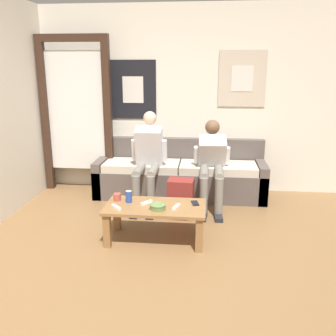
# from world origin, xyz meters

# --- Properties ---
(ground_plane) EXTENTS (18.00, 18.00, 0.00)m
(ground_plane) POSITION_xyz_m (0.00, 0.00, 0.00)
(ground_plane) COLOR brown
(wall_back) EXTENTS (10.00, 0.07, 2.55)m
(wall_back) POSITION_xyz_m (0.00, 2.68, 1.28)
(wall_back) COLOR silver
(wall_back) RESTS_ON ground_plane
(door_frame) EXTENTS (1.00, 0.10, 2.15)m
(door_frame) POSITION_xyz_m (-1.37, 2.46, 1.20)
(door_frame) COLOR #382319
(door_frame) RESTS_ON ground_plane
(couch) EXTENTS (2.30, 0.67, 0.76)m
(couch) POSITION_xyz_m (0.09, 2.34, 0.27)
(couch) COLOR #564C47
(couch) RESTS_ON ground_plane
(coffee_table) EXTENTS (1.02, 0.53, 0.38)m
(coffee_table) POSITION_xyz_m (-0.05, 0.93, 0.31)
(coffee_table) COLOR olive
(coffee_table) RESTS_ON ground_plane
(person_seated_adult) EXTENTS (0.47, 0.87, 1.18)m
(person_seated_adult) POSITION_xyz_m (-0.29, 1.98, 0.63)
(person_seated_adult) COLOR gray
(person_seated_adult) RESTS_ON ground_plane
(person_seated_teen) EXTENTS (0.47, 1.00, 1.06)m
(person_seated_teen) POSITION_xyz_m (0.52, 2.01, 0.59)
(person_seated_teen) COLOR gray
(person_seated_teen) RESTS_ON ground_plane
(backpack) EXTENTS (0.31, 0.28, 0.46)m
(backpack) POSITION_xyz_m (0.16, 1.57, 0.22)
(backpack) COLOR maroon
(backpack) RESTS_ON ground_plane
(ceramic_bowl) EXTENTS (0.16, 0.16, 0.06)m
(ceramic_bowl) POSITION_xyz_m (-0.02, 0.83, 0.41)
(ceramic_bowl) COLOR #607F47
(ceramic_bowl) RESTS_ON coffee_table
(pillar_candle) EXTENTS (0.08, 0.08, 0.09)m
(pillar_candle) POSITION_xyz_m (-0.47, 1.03, 0.41)
(pillar_candle) COLOR #B24C42
(pillar_candle) RESTS_ON coffee_table
(drink_can_blue) EXTENTS (0.07, 0.07, 0.12)m
(drink_can_blue) POSITION_xyz_m (-0.34, 0.99, 0.44)
(drink_can_blue) COLOR #28479E
(drink_can_blue) RESTS_ON coffee_table
(game_controller_near_left) EXTENTS (0.07, 0.15, 0.03)m
(game_controller_near_left) POSITION_xyz_m (0.16, 0.89, 0.39)
(game_controller_near_left) COLOR white
(game_controller_near_left) RESTS_ON coffee_table
(game_controller_near_right) EXTENTS (0.11, 0.14, 0.03)m
(game_controller_near_right) POSITION_xyz_m (-0.15, 0.97, 0.39)
(game_controller_near_right) COLOR white
(game_controller_near_right) RESTS_ON coffee_table
(game_controller_far_center) EXTENTS (0.12, 0.13, 0.03)m
(game_controller_far_center) POSITION_xyz_m (-0.43, 0.81, 0.39)
(game_controller_far_center) COLOR white
(game_controller_far_center) RESTS_ON coffee_table
(cell_phone) EXTENTS (0.09, 0.15, 0.01)m
(cell_phone) POSITION_xyz_m (0.34, 1.03, 0.38)
(cell_phone) COLOR black
(cell_phone) RESTS_ON coffee_table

